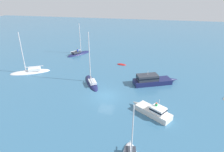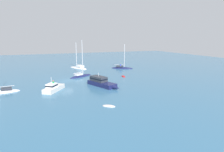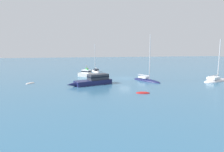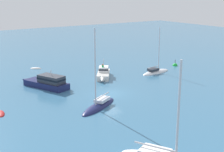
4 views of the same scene
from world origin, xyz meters
The scene contains 8 objects.
ground_plane centered at (0.00, 0.00, 0.00)m, with size 160.00×160.00×0.00m, color teal.
tender centered at (14.10, -0.41, 0.00)m, with size 1.28×2.27×0.47m.
sailboat_1 centered at (3.94, 3.62, 0.14)m, with size 6.78×4.79×9.73m.
yacht centered at (-12.43, -5.30, 0.09)m, with size 6.03×2.49×7.90m.
motor_cruiser centered at (-3.62, -7.47, 0.62)m, with size 4.72×5.93×2.77m.
tender_1 centered at (3.00, -19.00, 0.00)m, with size 2.06×1.84×0.44m.
powerboat centered at (5.84, -7.16, 0.78)m, with size 4.70×8.45×2.63m.
channel_buoy centered at (-18.81, -7.39, 0.00)m, with size 0.89×0.89×1.56m.
Camera 4 is at (22.44, 34.38, 13.05)m, focal length 52.49 mm.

